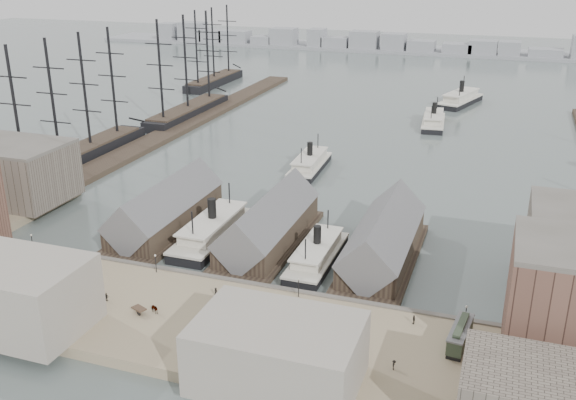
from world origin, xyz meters
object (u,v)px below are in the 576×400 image
at_px(tram, 460,336).
at_px(horse_cart_right, 332,345).
at_px(ferry_docked_west, 213,230).
at_px(horse_cart_center, 150,309).

distance_m(tram, horse_cart_right, 20.87).
bearing_deg(ferry_docked_west, horse_cart_center, -82.16).
xyz_separation_m(ferry_docked_west, tram, (57.66, -28.45, 1.33)).
xyz_separation_m(horse_cart_center, horse_cart_right, (33.39, -0.22, 0.01)).
bearing_deg(tram, horse_cart_right, -151.18).
bearing_deg(horse_cart_center, tram, -58.68).
bearing_deg(horse_cart_right, horse_cart_center, 109.05).
height_order(ferry_docked_west, horse_cart_right, ferry_docked_west).
height_order(tram, horse_cart_right, tram).
relative_size(tram, horse_cart_right, 2.10).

